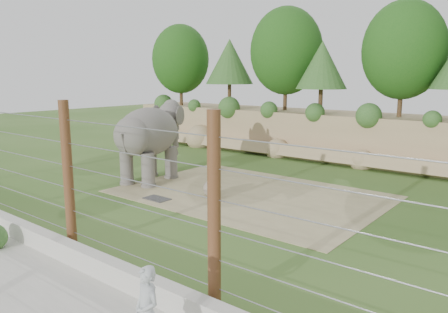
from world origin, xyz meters
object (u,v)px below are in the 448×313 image
Objects in this scene: elephant at (149,143)px; barrier_fence at (68,177)px; zookeeper at (147,312)px; stone_ball at (212,189)px.

elephant is 0.21× the size of barrier_fence.
barrier_fence is at bearing 171.73° from zookeeper.
zookeeper is at bearing -55.65° from elephant.
elephant reaches higher than zookeeper.
barrier_fence is 12.97× the size of zookeeper.
stone_ball is 0.41× the size of zookeeper.
stone_ball is 9.69m from zookeeper.
elephant reaches higher than stone_ball.
zookeeper is (5.05, -1.77, -1.21)m from barrier_fence.
zookeeper is (9.27, -8.27, -0.91)m from elephant.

